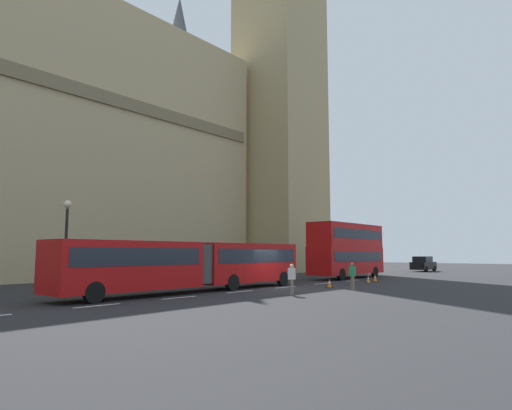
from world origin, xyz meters
name	(u,v)px	position (x,y,z in m)	size (l,w,h in m)	color
ground_plane	(276,288)	(0.00, 0.00, 0.00)	(160.00, 160.00, 0.00)	#262628
lane_centre_marking	(240,292)	(-3.47, 0.00, 0.01)	(29.80, 0.16, 0.01)	silver
articulated_bus	(194,262)	(-5.30, 1.99, 1.75)	(17.37, 2.54, 2.90)	#B20F0F
double_decker_bus	(347,248)	(13.24, 2.00, 2.71)	(9.81, 2.54, 4.90)	#B20F0F
sedan_lead	(423,264)	(32.60, 2.07, 0.91)	(4.40, 1.86, 1.85)	black
traffic_cone_west	(329,283)	(2.69, -2.43, 0.28)	(0.36, 0.36, 0.58)	black
traffic_cone_middle	(368,279)	(8.75, -2.23, 0.28)	(0.36, 0.36, 0.58)	black
traffic_cone_east	(375,278)	(10.51, -1.95, 0.28)	(0.36, 0.36, 0.58)	black
street_lamp	(66,239)	(-10.93, 6.50, 3.06)	(0.44, 0.44, 5.27)	black
pedestrian_near_cones	(292,278)	(-3.41, -3.74, 0.91)	(0.41, 0.47, 1.69)	#726651
pedestrian_by_kerb	(352,275)	(1.96, -4.51, 0.91)	(0.46, 0.43, 1.69)	#726651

